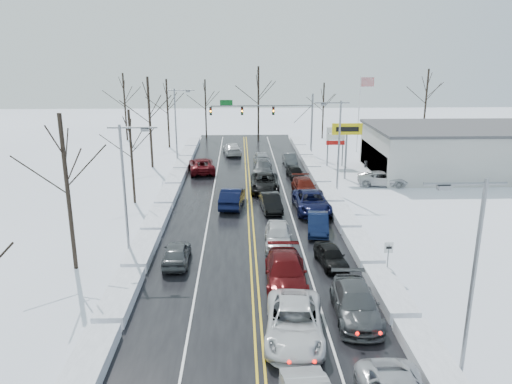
{
  "coord_description": "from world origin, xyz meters",
  "views": [
    {
      "loc": [
        -0.84,
        -35.93,
        13.81
      ],
      "look_at": [
        0.44,
        2.59,
        2.5
      ],
      "focal_mm": 35.0,
      "sensor_mm": 36.0,
      "label": 1
    }
  ],
  "objects_px": {
    "tires_plus_sign": "(347,133)",
    "oncoming_car_0": "(232,206)",
    "traffic_signal_mast": "(273,114)",
    "flagpole": "(360,108)",
    "dealership_building": "(462,150)"
  },
  "relations": [
    {
      "from": "traffic_signal_mast",
      "to": "dealership_building",
      "type": "bearing_deg",
      "value": -25.95
    },
    {
      "from": "tires_plus_sign",
      "to": "flagpole",
      "type": "xyz_separation_m",
      "value": [
        4.67,
        14.01,
        0.93
      ]
    },
    {
      "from": "dealership_building",
      "to": "oncoming_car_0",
      "type": "xyz_separation_m",
      "value": [
        -25.53,
        -11.36,
        -2.66
      ]
    },
    {
      "from": "flagpole",
      "to": "oncoming_car_0",
      "type": "xyz_separation_m",
      "value": [
        -16.72,
        -23.36,
        -5.93
      ]
    },
    {
      "from": "flagpole",
      "to": "oncoming_car_0",
      "type": "relative_size",
      "value": 1.92
    },
    {
      "from": "traffic_signal_mast",
      "to": "tires_plus_sign",
      "type": "height_order",
      "value": "traffic_signal_mast"
    },
    {
      "from": "flagpole",
      "to": "oncoming_car_0",
      "type": "height_order",
      "value": "flagpole"
    },
    {
      "from": "tires_plus_sign",
      "to": "oncoming_car_0",
      "type": "relative_size",
      "value": 1.15
    },
    {
      "from": "tires_plus_sign",
      "to": "flagpole",
      "type": "height_order",
      "value": "flagpole"
    },
    {
      "from": "flagpole",
      "to": "oncoming_car_0",
      "type": "bearing_deg",
      "value": -125.6
    },
    {
      "from": "traffic_signal_mast",
      "to": "flagpole",
      "type": "height_order",
      "value": "flagpole"
    },
    {
      "from": "traffic_signal_mast",
      "to": "tires_plus_sign",
      "type": "distance_m",
      "value": 13.92
    },
    {
      "from": "traffic_signal_mast",
      "to": "flagpole",
      "type": "distance_m",
      "value": 11.9
    },
    {
      "from": "tires_plus_sign",
      "to": "dealership_building",
      "type": "distance_m",
      "value": 13.82
    },
    {
      "from": "tires_plus_sign",
      "to": "oncoming_car_0",
      "type": "xyz_separation_m",
      "value": [
        -12.05,
        -9.35,
        -4.99
      ]
    }
  ]
}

